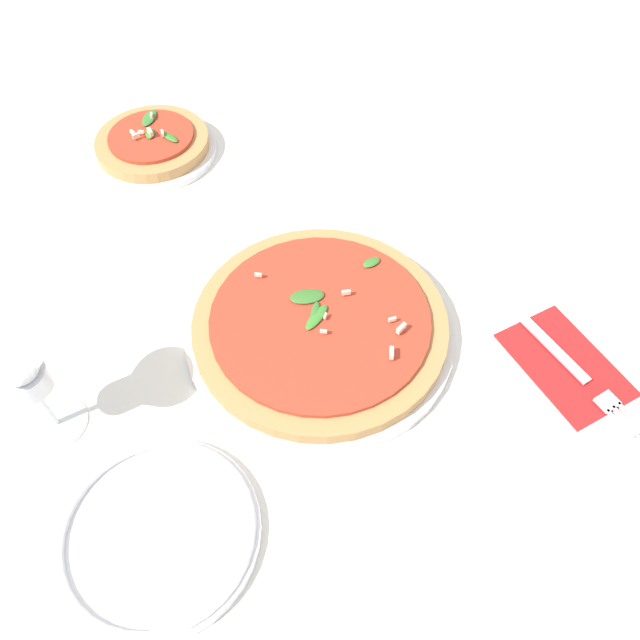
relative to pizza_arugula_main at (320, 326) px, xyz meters
name	(u,v)px	position (x,y,z in m)	size (l,w,h in m)	color
ground_plane	(321,325)	(-0.01, 0.01, -0.02)	(6.00, 6.00, 0.00)	silver
pizza_arugula_main	(320,326)	(0.00, 0.00, 0.00)	(0.33, 0.33, 0.05)	white
pizza_personal_side	(153,145)	(-0.43, 0.09, 0.00)	(0.20, 0.20, 0.05)	white
wine_glass	(20,372)	(-0.14, -0.29, 0.09)	(0.09, 0.09, 0.15)	white
napkin	(565,364)	(0.25, 0.16, -0.01)	(0.18, 0.14, 0.01)	#B21E1E
fork	(571,366)	(0.26, 0.16, -0.01)	(0.20, 0.08, 0.00)	silver
side_plate_white	(159,533)	(0.05, -0.29, -0.01)	(0.21, 0.21, 0.02)	white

